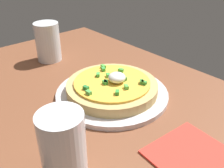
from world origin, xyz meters
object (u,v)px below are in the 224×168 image
object	(u,v)px
pizza	(112,86)
cup_near	(48,44)
plate	(112,93)
napkin	(193,157)
cup_far	(64,152)

from	to	relation	value
pizza	cup_near	distance (cm)	28.32
plate	cup_near	xyz separation A→B (cm)	(28.17, 0.54, 4.58)
cup_near	napkin	bearing A→B (deg)	177.57
pizza	cup_near	bearing A→B (deg)	1.13
plate	pizza	bearing A→B (deg)	-145.41
pizza	cup_far	distance (cm)	24.88
pizza	napkin	distance (cm)	24.10
cup_near	cup_far	distance (cm)	46.09
cup_far	napkin	size ratio (longest dim) A/B	0.91
cup_far	pizza	bearing A→B (deg)	-57.91
pizza	plate	bearing A→B (deg)	34.59
plate	cup_far	world-z (taller)	cup_far
cup_near	napkin	distance (cm)	52.31
plate	cup_far	size ratio (longest dim) A/B	2.20
plate	cup_far	distance (cm)	25.17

